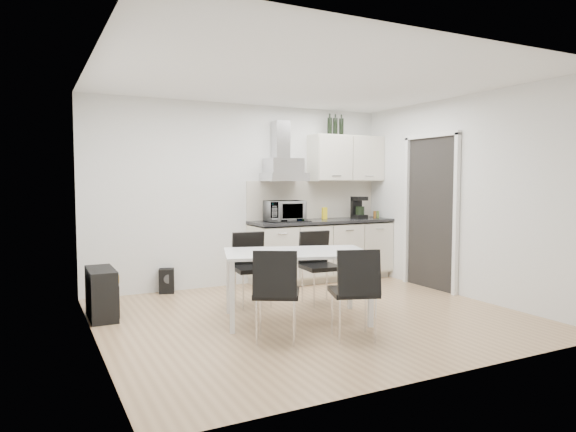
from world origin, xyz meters
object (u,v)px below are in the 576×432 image
object	(u,v)px
chair_far_right	(321,268)
chair_near_right	(353,293)
chair_near_left	(276,294)
kitchenette	(323,225)
guitar_amp	(101,293)
dining_table	(296,258)
floor_speaker	(167,281)
chair_far_left	(253,270)

from	to	relation	value
chair_far_right	chair_near_right	world-z (taller)	same
chair_near_left	chair_near_right	bearing A→B (deg)	7.81
kitchenette	chair_far_right	bearing A→B (deg)	-121.67
chair_near_left	chair_near_right	xyz separation A→B (m)	(0.68, -0.27, 0.00)
chair_near_left	guitar_amp	bearing A→B (deg)	160.89
kitchenette	dining_table	size ratio (longest dim) A/B	1.47
guitar_amp	floor_speaker	xyz separation A→B (m)	(0.94, 0.93, -0.11)
kitchenette	floor_speaker	size ratio (longest dim) A/B	7.70
kitchenette	chair_near_right	size ratio (longest dim) A/B	2.86
kitchenette	chair_near_right	bearing A→B (deg)	-114.96
chair_near_left	floor_speaker	size ratio (longest dim) A/B	2.69
dining_table	chair_near_left	xyz separation A→B (m)	(-0.50, -0.55, -0.24)
chair_far_left	floor_speaker	bearing A→B (deg)	-51.89
chair_far_left	chair_near_right	world-z (taller)	same
chair_far_left	chair_far_right	distance (m)	0.83
dining_table	guitar_amp	bearing A→B (deg)	168.99
kitchenette	dining_table	xyz separation A→B (m)	(-1.40, -1.80, -0.15)
dining_table	chair_far_left	bearing A→B (deg)	120.82
kitchenette	floor_speaker	xyz separation A→B (m)	(-2.34, 0.17, -0.67)
chair_far_left	guitar_amp	xyz separation A→B (m)	(-1.69, 0.25, -0.17)
dining_table	chair_far_left	distance (m)	0.83
chair_near_left	kitchenette	bearing A→B (deg)	80.73
kitchenette	dining_table	world-z (taller)	kitchenette
chair_far_left	chair_far_right	size ratio (longest dim) A/B	1.00
dining_table	chair_near_left	world-z (taller)	chair_near_left
kitchenette	chair_far_left	size ratio (longest dim) A/B	2.86
kitchenette	floor_speaker	bearing A→B (deg)	175.95
dining_table	chair_near_left	size ratio (longest dim) A/B	1.95
chair_far_right	guitar_amp	size ratio (longest dim) A/B	1.34
dining_table	guitar_amp	world-z (taller)	dining_table
kitchenette	chair_far_right	size ratio (longest dim) A/B	2.86
kitchenette	guitar_amp	distance (m)	3.41
dining_table	chair_near_right	bearing A→B (deg)	-59.68
dining_table	chair_near_right	distance (m)	0.87
dining_table	chair_far_right	world-z (taller)	chair_far_right
guitar_amp	chair_near_left	bearing A→B (deg)	-49.05
kitchenette	chair_far_left	xyz separation A→B (m)	(-1.58, -1.02, -0.39)
dining_table	guitar_amp	xyz separation A→B (m)	(-1.87, 1.03, -0.40)
chair_near_right	floor_speaker	xyz separation A→B (m)	(-1.12, 2.78, -0.28)
dining_table	floor_speaker	xyz separation A→B (m)	(-0.93, 1.96, -0.51)
chair_near_right	dining_table	bearing A→B (deg)	122.18
chair_far_left	chair_near_right	xyz separation A→B (m)	(0.36, -1.60, 0.00)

